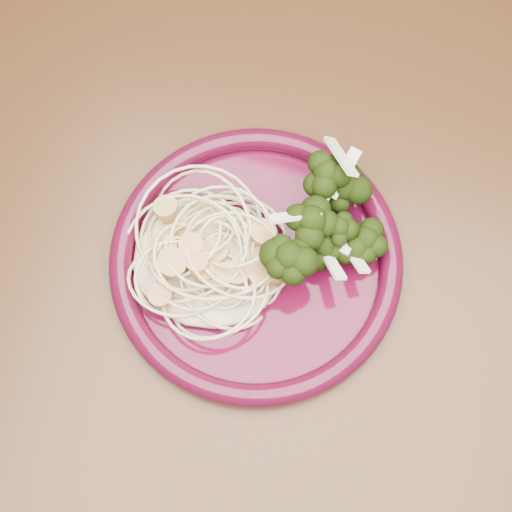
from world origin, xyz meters
name	(u,v)px	position (x,y,z in m)	size (l,w,h in m)	color
dining_table	(261,330)	(0.00, 0.00, 0.65)	(1.20, 0.80, 0.75)	#472814
dinner_plate	(256,260)	(-0.02, 0.03, 0.76)	(0.34, 0.34, 0.02)	#44061E
spaghetti_pile	(206,261)	(-0.06, 0.02, 0.77)	(0.13, 0.11, 0.03)	beige
scallop_cluster	(203,247)	(-0.06, 0.02, 0.81)	(0.12, 0.12, 0.04)	tan
broccoli_pile	(318,245)	(0.03, 0.06, 0.78)	(0.09, 0.14, 0.05)	black
onion_garnish	(321,232)	(0.03, 0.06, 0.81)	(0.06, 0.09, 0.05)	beige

